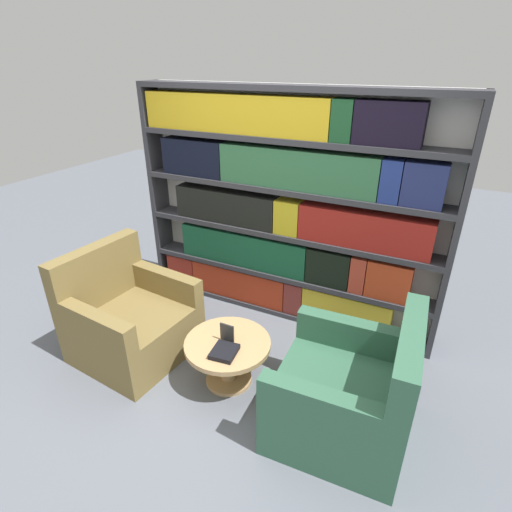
# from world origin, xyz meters

# --- Properties ---
(ground_plane) EXTENTS (14.00, 14.00, 0.00)m
(ground_plane) POSITION_xyz_m (0.00, 0.00, 0.00)
(ground_plane) COLOR slate
(bookshelf) EXTENTS (2.97, 0.30, 2.20)m
(bookshelf) POSITION_xyz_m (-0.02, 1.25, 1.09)
(bookshelf) COLOR silver
(bookshelf) RESTS_ON ground_plane
(armchair_left) EXTENTS (0.96, 0.97, 0.95)m
(armchair_left) POSITION_xyz_m (-0.95, 0.03, 0.31)
(armchair_left) COLOR olive
(armchair_left) RESTS_ON ground_plane
(armchair_right) EXTENTS (0.92, 0.93, 0.95)m
(armchair_right) POSITION_xyz_m (1.00, 0.03, 0.31)
(armchair_right) COLOR #336047
(armchair_right) RESTS_ON ground_plane
(coffee_table) EXTENTS (0.68, 0.68, 0.40)m
(coffee_table) POSITION_xyz_m (0.02, 0.08, 0.28)
(coffee_table) COLOR tan
(coffee_table) RESTS_ON ground_plane
(table_sign) EXTENTS (0.12, 0.06, 0.16)m
(table_sign) POSITION_xyz_m (0.02, 0.08, 0.47)
(table_sign) COLOR black
(table_sign) RESTS_ON coffee_table
(stray_book) EXTENTS (0.20, 0.22, 0.04)m
(stray_book) POSITION_xyz_m (0.07, -0.05, 0.41)
(stray_book) COLOR black
(stray_book) RESTS_ON coffee_table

